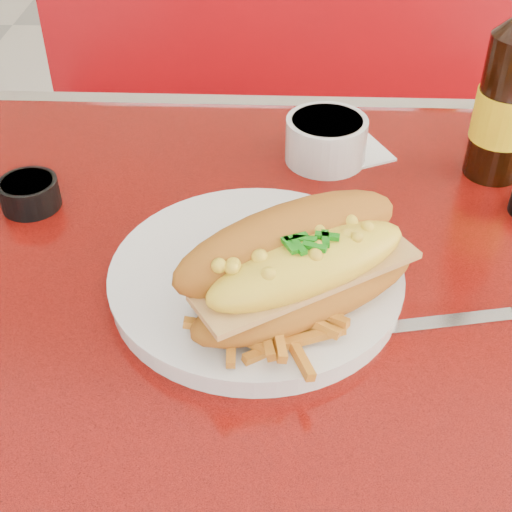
{
  "coord_description": "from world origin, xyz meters",
  "views": [
    {
      "loc": [
        -0.07,
        -0.54,
        1.24
      ],
      "look_at": [
        -0.09,
        -0.0,
        0.81
      ],
      "focal_mm": 50.0,
      "sensor_mm": 36.0,
      "label": 1
    }
  ],
  "objects_px": {
    "dinner_plate": "(256,278)",
    "fork": "(289,288)",
    "knife": "(505,314)",
    "booth_bench_far": "(310,212)",
    "gravy_ramekin": "(326,139)",
    "beer_bottle": "(509,95)",
    "diner_table": "(337,392)",
    "sauce_cup_left": "(29,192)",
    "mac_hoagie": "(301,266)"
  },
  "relations": [
    {
      "from": "fork",
      "to": "beer_bottle",
      "type": "distance_m",
      "value": 0.36
    },
    {
      "from": "dinner_plate",
      "to": "booth_bench_far",
      "type": "bearing_deg",
      "value": 83.5
    },
    {
      "from": "booth_bench_far",
      "to": "dinner_plate",
      "type": "xyz_separation_m",
      "value": [
        -0.09,
        -0.82,
        0.49
      ]
    },
    {
      "from": "diner_table",
      "to": "sauce_cup_left",
      "type": "xyz_separation_m",
      "value": [
        -0.36,
        0.13,
        0.18
      ]
    },
    {
      "from": "dinner_plate",
      "to": "fork",
      "type": "xyz_separation_m",
      "value": [
        0.03,
        -0.02,
        0.01
      ]
    },
    {
      "from": "booth_bench_far",
      "to": "gravy_ramekin",
      "type": "relative_size",
      "value": 10.39
    },
    {
      "from": "booth_bench_far",
      "to": "beer_bottle",
      "type": "bearing_deg",
      "value": -72.38
    },
    {
      "from": "dinner_plate",
      "to": "beer_bottle",
      "type": "height_order",
      "value": "beer_bottle"
    },
    {
      "from": "diner_table",
      "to": "mac_hoagie",
      "type": "relative_size",
      "value": 4.77
    },
    {
      "from": "sauce_cup_left",
      "to": "knife",
      "type": "xyz_separation_m",
      "value": [
        0.5,
        -0.16,
        -0.02
      ]
    },
    {
      "from": "diner_table",
      "to": "dinner_plate",
      "type": "height_order",
      "value": "dinner_plate"
    },
    {
      "from": "fork",
      "to": "beer_bottle",
      "type": "relative_size",
      "value": 0.51
    },
    {
      "from": "diner_table",
      "to": "beer_bottle",
      "type": "xyz_separation_m",
      "value": [
        0.19,
        0.22,
        0.27
      ]
    },
    {
      "from": "knife",
      "to": "booth_bench_far",
      "type": "bearing_deg",
      "value": 88.51
    },
    {
      "from": "fork",
      "to": "sauce_cup_left",
      "type": "bearing_deg",
      "value": 44.34
    },
    {
      "from": "booth_bench_far",
      "to": "beer_bottle",
      "type": "distance_m",
      "value": 0.85
    },
    {
      "from": "mac_hoagie",
      "to": "fork",
      "type": "xyz_separation_m",
      "value": [
        -0.01,
        0.02,
        -0.04
      ]
    },
    {
      "from": "mac_hoagie",
      "to": "gravy_ramekin",
      "type": "bearing_deg",
      "value": 50.5
    },
    {
      "from": "booth_bench_far",
      "to": "sauce_cup_left",
      "type": "xyz_separation_m",
      "value": [
        -0.36,
        -0.68,
        0.5
      ]
    },
    {
      "from": "sauce_cup_left",
      "to": "mac_hoagie",
      "type": "bearing_deg",
      "value": -29.65
    },
    {
      "from": "beer_bottle",
      "to": "knife",
      "type": "bearing_deg",
      "value": -99.2
    },
    {
      "from": "booth_bench_far",
      "to": "sauce_cup_left",
      "type": "height_order",
      "value": "booth_bench_far"
    },
    {
      "from": "dinner_plate",
      "to": "knife",
      "type": "bearing_deg",
      "value": -7.78
    },
    {
      "from": "gravy_ramekin",
      "to": "mac_hoagie",
      "type": "bearing_deg",
      "value": -96.98
    },
    {
      "from": "gravy_ramekin",
      "to": "beer_bottle",
      "type": "distance_m",
      "value": 0.22
    },
    {
      "from": "dinner_plate",
      "to": "gravy_ramekin",
      "type": "relative_size",
      "value": 2.58
    },
    {
      "from": "booth_bench_far",
      "to": "fork",
      "type": "height_order",
      "value": "booth_bench_far"
    },
    {
      "from": "dinner_plate",
      "to": "fork",
      "type": "height_order",
      "value": "same"
    },
    {
      "from": "gravy_ramekin",
      "to": "sauce_cup_left",
      "type": "xyz_separation_m",
      "value": [
        -0.34,
        -0.12,
        -0.01
      ]
    },
    {
      "from": "sauce_cup_left",
      "to": "beer_bottle",
      "type": "xyz_separation_m",
      "value": [
        0.54,
        0.09,
        0.09
      ]
    },
    {
      "from": "beer_bottle",
      "to": "gravy_ramekin",
      "type": "bearing_deg",
      "value": 173.51
    },
    {
      "from": "booth_bench_far",
      "to": "dinner_plate",
      "type": "distance_m",
      "value": 0.96
    },
    {
      "from": "diner_table",
      "to": "beer_bottle",
      "type": "height_order",
      "value": "beer_bottle"
    },
    {
      "from": "mac_hoagie",
      "to": "gravy_ramekin",
      "type": "xyz_separation_m",
      "value": [
        0.04,
        0.29,
        -0.03
      ]
    },
    {
      "from": "gravy_ramekin",
      "to": "beer_bottle",
      "type": "bearing_deg",
      "value": -6.49
    },
    {
      "from": "booth_bench_far",
      "to": "knife",
      "type": "bearing_deg",
      "value": -80.25
    },
    {
      "from": "diner_table",
      "to": "fork",
      "type": "bearing_deg",
      "value": -155.26
    },
    {
      "from": "gravy_ramekin",
      "to": "beer_bottle",
      "type": "relative_size",
      "value": 0.42
    },
    {
      "from": "gravy_ramekin",
      "to": "booth_bench_far",
      "type": "bearing_deg",
      "value": 88.43
    },
    {
      "from": "mac_hoagie",
      "to": "dinner_plate",
      "type": "bearing_deg",
      "value": 102.13
    },
    {
      "from": "mac_hoagie",
      "to": "knife",
      "type": "height_order",
      "value": "mac_hoagie"
    },
    {
      "from": "booth_bench_far",
      "to": "dinner_plate",
      "type": "bearing_deg",
      "value": -96.5
    },
    {
      "from": "diner_table",
      "to": "booth_bench_far",
      "type": "height_order",
      "value": "booth_bench_far"
    },
    {
      "from": "diner_table",
      "to": "mac_hoagie",
      "type": "xyz_separation_m",
      "value": [
        -0.05,
        -0.05,
        0.23
      ]
    },
    {
      "from": "diner_table",
      "to": "sauce_cup_left",
      "type": "bearing_deg",
      "value": 160.42
    },
    {
      "from": "sauce_cup_left",
      "to": "booth_bench_far",
      "type": "bearing_deg",
      "value": 62.43
    },
    {
      "from": "booth_bench_far",
      "to": "knife",
      "type": "relative_size",
      "value": 5.84
    },
    {
      "from": "knife",
      "to": "diner_table",
      "type": "bearing_deg",
      "value": 154.36
    },
    {
      "from": "diner_table",
      "to": "dinner_plate",
      "type": "bearing_deg",
      "value": -177.03
    },
    {
      "from": "gravy_ramekin",
      "to": "beer_bottle",
      "type": "xyz_separation_m",
      "value": [
        0.2,
        -0.02,
        0.07
      ]
    }
  ]
}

